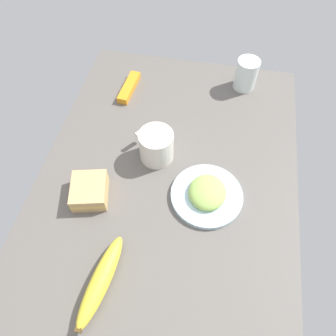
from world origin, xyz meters
The scene contains 7 objects.
tabletop centered at (0.00, 0.00, 1.00)cm, with size 90.00×64.00×2.00cm, color #5B5651.
plate_of_food centered at (4.37, 10.27, 3.31)cm, with size 17.21×17.21×3.95cm.
coffee_mug_black centered at (-5.14, -4.00, 6.41)cm, with size 9.82×10.61×8.55cm.
sandwich_main centered at (9.35, -17.00, 4.20)cm, with size 10.70×10.04×4.40cm.
glass_of_milk centered at (-35.99, 16.45, 6.25)cm, with size 6.56×6.56×9.29cm.
banana centered at (28.59, -8.17, 3.95)cm, with size 19.85×6.67×3.91cm.
snack_bar centered at (-27.75, -17.39, 3.00)cm, with size 12.62×3.02×2.00cm, color orange.
Camera 1 is at (42.43, 8.31, 69.91)cm, focal length 34.29 mm.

